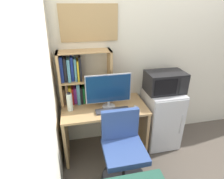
{
  "coord_description": "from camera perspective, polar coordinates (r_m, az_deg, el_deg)",
  "views": [
    {
      "loc": [
        -1.34,
        -2.4,
        1.97
      ],
      "look_at": [
        -0.9,
        -0.33,
        0.98
      ],
      "focal_mm": 29.71,
      "sensor_mm": 36.0,
      "label": 1
    }
  ],
  "objects": [
    {
      "name": "hutch_bookshelf",
      "position": [
        2.46,
        -10.31,
        3.19
      ],
      "size": [
        0.68,
        0.24,
        0.71
      ],
      "color": "tan",
      "rests_on": "desk"
    },
    {
      "name": "wall_corkboard",
      "position": [
        2.41,
        -7.06,
        19.62
      ],
      "size": [
        0.71,
        0.02,
        0.43
      ],
      "primitive_type": "cube",
      "color": "tan"
    },
    {
      "name": "wall_left",
      "position": [
        1.08,
        -25.28,
        -16.18
      ],
      "size": [
        0.04,
        4.4,
        2.6
      ],
      "primitive_type": "cube",
      "color": "silver",
      "rests_on": "ground_plane"
    },
    {
      "name": "keyboard",
      "position": [
        2.35,
        0.18,
        -6.51
      ],
      "size": [
        0.43,
        0.12,
        0.02
      ],
      "primitive_type": "cube",
      "color": "#333338",
      "rests_on": "desk"
    },
    {
      "name": "desk_chair",
      "position": [
        2.3,
        3.36,
        -18.84
      ],
      "size": [
        0.54,
        0.54,
        0.87
      ],
      "color": "black",
      "rests_on": "ground_plane"
    },
    {
      "name": "water_bottle",
      "position": [
        2.38,
        -12.9,
        -3.77
      ],
      "size": [
        0.07,
        0.07,
        0.25
      ],
      "color": "silver",
      "rests_on": "desk"
    },
    {
      "name": "monitor",
      "position": [
        2.33,
        -1.08,
        -0.1
      ],
      "size": [
        0.58,
        0.17,
        0.45
      ],
      "color": "#B7B7BC",
      "rests_on": "desk"
    },
    {
      "name": "wall_back",
      "position": [
        3.05,
        23.45,
        10.44
      ],
      "size": [
        6.4,
        0.04,
        2.6
      ],
      "primitive_type": "cube",
      "color": "silver",
      "rests_on": "ground_plane"
    },
    {
      "name": "computer_mouse",
      "position": [
        2.42,
        7.38,
        -5.47
      ],
      "size": [
        0.05,
        0.1,
        0.04
      ],
      "primitive_type": "ellipsoid",
      "color": "silver",
      "rests_on": "desk"
    },
    {
      "name": "microwave",
      "position": [
        2.6,
        16.01,
        2.25
      ],
      "size": [
        0.51,
        0.34,
        0.28
      ],
      "color": "black",
      "rests_on": "mini_fridge"
    },
    {
      "name": "mini_fridge",
      "position": [
        2.86,
        14.69,
        -8.32
      ],
      "size": [
        0.48,
        0.54,
        0.86
      ],
      "color": "silver",
      "rests_on": "ground_plane"
    },
    {
      "name": "desk",
      "position": [
        2.58,
        -2.34,
        -9.6
      ],
      "size": [
        1.11,
        0.6,
        0.73
      ],
      "color": "tan",
      "rests_on": "ground_plane"
    }
  ]
}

